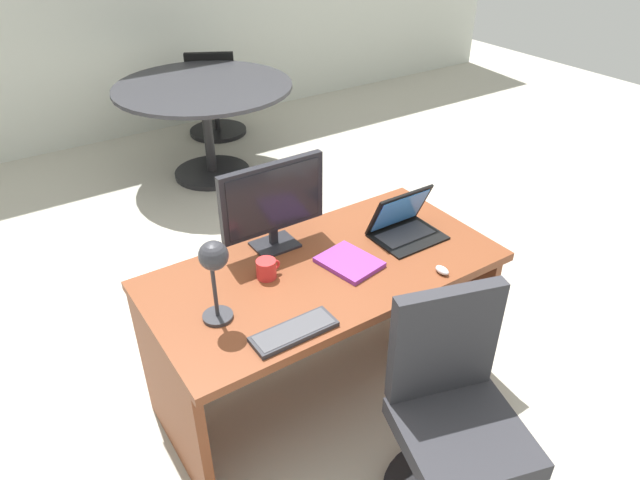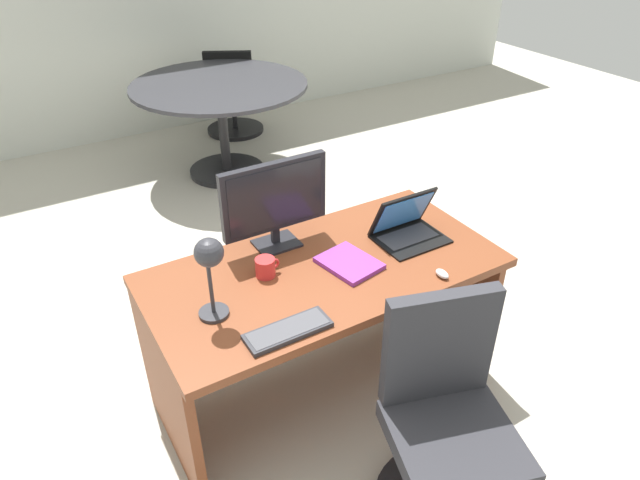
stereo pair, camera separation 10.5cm
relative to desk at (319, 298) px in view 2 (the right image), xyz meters
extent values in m
plane|color=#B7B2A3|center=(0.00, 1.45, -0.53)|extent=(12.00, 12.00, 0.00)
cube|color=brown|center=(0.00, -0.05, 0.19)|extent=(1.57, 0.78, 0.04)
cube|color=brown|center=(-0.76, -0.05, -0.18)|extent=(0.04, 0.69, 0.69)
cube|color=brown|center=(0.76, -0.05, -0.18)|extent=(0.04, 0.69, 0.69)
cube|color=brown|center=(0.00, 0.25, -0.15)|extent=(1.38, 0.02, 0.49)
cube|color=black|center=(-0.10, 0.23, 0.21)|extent=(0.20, 0.16, 0.01)
cube|color=black|center=(-0.10, 0.24, 0.26)|extent=(0.04, 0.02, 0.08)
cube|color=black|center=(-0.10, 0.23, 0.46)|extent=(0.51, 0.04, 0.33)
cube|color=black|center=(-0.10, 0.21, 0.46)|extent=(0.46, 0.00, 0.29)
cube|color=black|center=(0.46, -0.06, 0.21)|extent=(0.32, 0.25, 0.01)
cube|color=#38383D|center=(0.46, -0.05, 0.22)|extent=(0.27, 0.14, 0.00)
cube|color=black|center=(0.46, 0.01, 0.32)|extent=(0.32, 0.11, 0.22)
cube|color=#3F8CEA|center=(0.46, 0.00, 0.32)|extent=(0.28, 0.08, 0.18)
cube|color=#2D2D33|center=(-0.34, -0.34, 0.22)|extent=(0.34, 0.12, 0.02)
cube|color=#47474C|center=(-0.34, -0.34, 0.23)|extent=(0.31, 0.10, 0.00)
ellipsoid|color=silver|center=(0.40, -0.37, 0.22)|extent=(0.04, 0.07, 0.03)
cylinder|color=#2D2D33|center=(-0.54, -0.10, 0.21)|extent=(0.12, 0.12, 0.01)
cylinder|color=#2D2D33|center=(-0.54, -0.10, 0.35)|extent=(0.02, 0.02, 0.26)
sphere|color=#2D2D33|center=(-0.54, -0.13, 0.52)|extent=(0.11, 0.11, 0.11)
cube|color=purple|center=(0.10, -0.09, 0.22)|extent=(0.25, 0.29, 0.02)
cylinder|color=red|center=(-0.25, 0.03, 0.25)|extent=(0.09, 0.09, 0.08)
torus|color=red|center=(-0.21, 0.03, 0.25)|extent=(0.05, 0.01, 0.05)
cylinder|color=black|center=(0.07, -0.87, -0.32)|extent=(0.05, 0.05, 0.33)
cube|color=#2D2D33|center=(0.07, -0.87, -0.12)|extent=(0.57, 0.57, 0.08)
cube|color=#2D2D33|center=(0.13, -0.66, 0.17)|extent=(0.44, 0.18, 0.49)
cylinder|color=black|center=(0.56, 2.50, -0.51)|extent=(0.64, 0.64, 0.04)
cylinder|color=black|center=(0.56, 2.50, -0.13)|extent=(0.08, 0.08, 0.72)
cylinder|color=#2D2D33|center=(0.56, 2.50, 0.24)|extent=(1.42, 1.42, 0.03)
cylinder|color=black|center=(1.00, 3.34, -0.51)|extent=(0.56, 0.56, 0.04)
cylinder|color=black|center=(1.00, 3.34, -0.33)|extent=(0.05, 0.05, 0.32)
cube|color=black|center=(1.00, 3.34, -0.13)|extent=(0.62, 0.62, 0.08)
cube|color=black|center=(0.90, 3.15, 0.12)|extent=(0.41, 0.26, 0.41)
camera|label=1|loc=(-1.17, -1.75, 1.67)|focal=32.22mm
camera|label=2|loc=(-1.08, -1.81, 1.67)|focal=32.22mm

